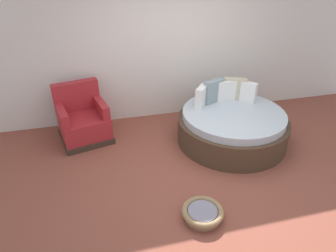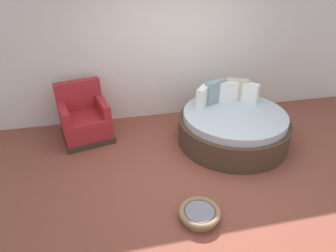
% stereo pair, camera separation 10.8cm
% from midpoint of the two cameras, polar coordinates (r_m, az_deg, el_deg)
% --- Properties ---
extents(ground_plane, '(8.00, 8.00, 0.02)m').
position_cam_midpoint_polar(ground_plane, '(4.43, 6.92, -9.20)').
color(ground_plane, brown).
extents(back_wall, '(8.00, 0.12, 2.83)m').
position_cam_midpoint_polar(back_wall, '(5.54, 1.01, 15.87)').
color(back_wall, silver).
rests_on(back_wall, ground_plane).
extents(round_daybed, '(1.83, 1.83, 0.95)m').
position_cam_midpoint_polar(round_daybed, '(5.10, 12.96, 0.00)').
color(round_daybed, '#473323').
rests_on(round_daybed, ground_plane).
extents(red_armchair, '(0.96, 0.96, 0.94)m').
position_cam_midpoint_polar(red_armchair, '(5.26, -15.22, 1.23)').
color(red_armchair, '#38281E').
rests_on(red_armchair, ground_plane).
extents(pet_basket, '(0.51, 0.51, 0.13)m').
position_cam_midpoint_polar(pet_basket, '(3.75, 6.98, -16.40)').
color(pet_basket, '#8E704C').
rests_on(pet_basket, ground_plane).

